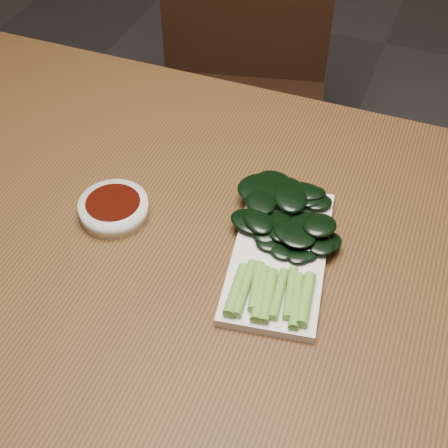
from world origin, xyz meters
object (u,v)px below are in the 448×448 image
at_px(serving_plate, 279,255).
at_px(gai_lan, 283,231).
at_px(table, 218,274).
at_px(sauce_bowl, 114,208).
at_px(chair_far, 239,88).

height_order(serving_plate, gai_lan, gai_lan).
bearing_deg(table, sauce_bowl, -178.88).
distance_m(serving_plate, gai_lan, 0.04).
relative_size(sauce_bowl, serving_plate, 0.37).
height_order(table, serving_plate, serving_plate).
bearing_deg(chair_far, sauce_bowl, -97.92).
xyz_separation_m(chair_far, serving_plate, (0.33, -0.75, 0.27)).
xyz_separation_m(serving_plate, gai_lan, (-0.00, 0.03, 0.02)).
bearing_deg(chair_far, table, -85.80).
bearing_deg(gai_lan, chair_far, 114.39).
bearing_deg(gai_lan, sauce_bowl, -171.62).
distance_m(sauce_bowl, serving_plate, 0.26).
xyz_separation_m(table, chair_far, (-0.24, 0.76, -0.19)).
bearing_deg(sauce_bowl, chair_far, 95.48).
height_order(table, sauce_bowl, sauce_bowl).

